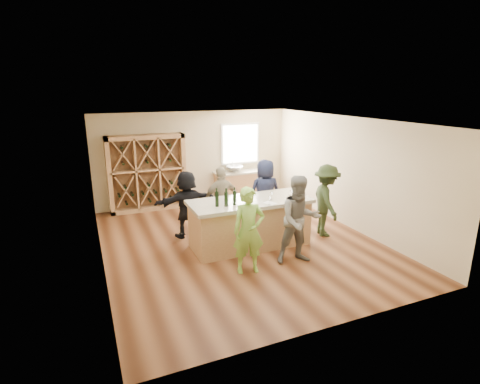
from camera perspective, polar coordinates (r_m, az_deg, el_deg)
name	(u,v)px	position (r m, az deg, el deg)	size (l,w,h in m)	color
floor	(239,244)	(8.83, -0.09, -7.91)	(6.00, 7.00, 0.10)	brown
ceiling	(239,118)	(8.12, -0.10, 11.19)	(6.00, 7.00, 0.10)	white
wall_back	(194,157)	(11.64, -6.97, 5.25)	(6.00, 0.10, 2.80)	#CAB893
wall_front	(339,242)	(5.44, 14.82, -7.43)	(6.00, 0.10, 2.80)	#CAB893
wall_left	(94,199)	(7.74, -21.37, -1.06)	(0.10, 7.00, 2.80)	#CAB893
wall_right	(350,172)	(9.92, 16.36, 2.91)	(0.10, 7.00, 2.80)	#CAB893
window_frame	(240,144)	(12.00, 0.02, 7.37)	(1.30, 0.06, 1.30)	white
window_pane	(241,144)	(11.97, 0.09, 7.35)	(1.18, 0.01, 1.18)	white
wine_rack	(147,173)	(11.11, -13.96, 2.82)	(2.20, 0.45, 2.20)	tan
back_counter_base	(241,186)	(11.98, 0.09, 0.92)	(1.60, 0.58, 0.86)	tan
back_counter_top	(241,172)	(11.88, 0.09, 3.06)	(1.70, 0.62, 0.06)	#B2A892
sink	(235,169)	(11.77, -0.81, 3.56)	(0.54, 0.54, 0.19)	silver
faucet	(233,166)	(11.92, -1.14, 4.00)	(0.02, 0.02, 0.30)	silver
tasting_counter_base	(250,224)	(8.47, 1.53, -4.97)	(2.60, 1.00, 1.00)	tan
tasting_counter_top	(250,202)	(8.29, 1.56, -1.48)	(2.72, 1.12, 0.08)	#B2A892
wine_bottle_a	(217,199)	(7.80, -3.53, -1.08)	(0.08, 0.08, 0.32)	black
wine_bottle_b	(226,199)	(7.80, -2.14, -1.11)	(0.08, 0.08, 0.31)	black
wine_bottle_c	(227,198)	(7.89, -2.04, -0.98)	(0.07, 0.07, 0.29)	black
wine_bottle_d	(235,198)	(7.90, -0.83, -0.91)	(0.07, 0.07, 0.30)	black
wine_glass_a	(248,204)	(7.72, 1.30, -1.82)	(0.06, 0.06, 0.17)	white
wine_glass_b	(270,201)	(7.96, 4.52, -1.31)	(0.07, 0.07, 0.17)	white
wine_glass_c	(289,198)	(8.18, 7.51, -0.97)	(0.06, 0.06, 0.16)	white
wine_glass_d	(271,196)	(8.28, 4.80, -0.63)	(0.07, 0.07, 0.18)	white
wine_glass_e	(291,194)	(8.44, 7.83, -0.34)	(0.07, 0.07, 0.20)	white
tasting_menu_a	(243,207)	(7.78, 0.43, -2.31)	(0.25, 0.33, 0.00)	white
tasting_menu_b	(270,203)	(8.07, 4.58, -1.69)	(0.20, 0.27, 0.00)	white
tasting_menu_c	(293,199)	(8.39, 8.03, -1.12)	(0.23, 0.32, 0.00)	white
person_near_left	(249,231)	(7.17, 1.34, -5.91)	(0.62, 0.45, 1.70)	#8CC64C
person_near_right	(300,220)	(7.63, 9.07, -4.23)	(0.89, 0.49, 1.83)	slate
person_server	(326,200)	(9.18, 12.99, -1.27)	(1.13, 0.52, 1.74)	#263319
person_far_mid	(222,200)	(9.15, -2.79, -1.23)	(0.97, 0.50, 1.65)	gray
person_far_right	(265,193)	(9.60, 3.82, -0.15)	(0.85, 0.55, 1.74)	#191E38
person_far_left	(187,204)	(8.99, -8.09, -1.80)	(1.50, 0.54, 1.62)	black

